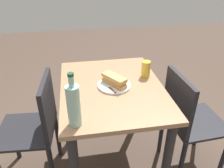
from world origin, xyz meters
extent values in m
plane|color=#47382D|center=(0.00, 0.00, 0.00)|extent=(8.00, 8.00, 0.00)
cube|color=#997251|center=(0.00, 0.00, 0.75)|extent=(0.91, 0.71, 0.03)
cylinder|color=#262628|center=(-0.40, -0.30, 0.37)|extent=(0.06, 0.06, 0.73)
cylinder|color=#262628|center=(0.40, -0.30, 0.37)|extent=(0.06, 0.06, 0.73)
cylinder|color=#262628|center=(0.40, 0.30, 0.37)|extent=(0.06, 0.06, 0.73)
cube|color=black|center=(0.00, 0.64, 0.45)|extent=(0.43, 0.43, 0.02)
cube|color=black|center=(-0.01, 0.45, 0.66)|extent=(0.38, 0.06, 0.40)
cylinder|color=black|center=(0.19, 0.80, 0.22)|extent=(0.04, 0.04, 0.44)
cylinder|color=black|center=(0.17, 0.44, 0.22)|extent=(0.04, 0.04, 0.44)
cube|color=black|center=(-0.11, -0.64, 0.45)|extent=(0.42, 0.42, 0.02)
cube|color=black|center=(-0.13, -0.45, 0.66)|extent=(0.38, 0.05, 0.40)
cylinder|color=black|center=(-0.28, -0.83, 0.22)|extent=(0.04, 0.04, 0.44)
cylinder|color=black|center=(0.07, -0.81, 0.22)|extent=(0.04, 0.04, 0.44)
cylinder|color=black|center=(-0.30, -0.47, 0.22)|extent=(0.04, 0.04, 0.44)
cylinder|color=black|center=(0.05, -0.45, 0.22)|extent=(0.04, 0.04, 0.44)
cylinder|color=white|center=(0.00, -0.02, 0.77)|extent=(0.23, 0.23, 0.01)
cube|color=tan|center=(0.00, -0.02, 0.79)|extent=(0.20, 0.16, 0.02)
cube|color=#CC8438|center=(0.00, -0.02, 0.81)|extent=(0.18, 0.15, 0.02)
cube|color=tan|center=(0.00, -0.02, 0.84)|extent=(0.20, 0.16, 0.02)
cube|color=silver|center=(0.01, 0.04, 0.78)|extent=(0.10, 0.05, 0.00)
cube|color=#59331E|center=(-0.08, 0.01, 0.78)|extent=(0.08, 0.04, 0.01)
cylinder|color=#99C6B7|center=(-0.36, 0.26, 0.88)|extent=(0.07, 0.07, 0.24)
cylinder|color=#99C6B7|center=(-0.36, 0.26, 1.03)|extent=(0.03, 0.03, 0.06)
cylinder|color=#19472D|center=(-0.36, 0.26, 1.07)|extent=(0.03, 0.03, 0.02)
cylinder|color=gold|center=(0.11, -0.27, 0.83)|extent=(0.07, 0.07, 0.12)
camera|label=1|loc=(-1.34, 0.23, 1.58)|focal=36.26mm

